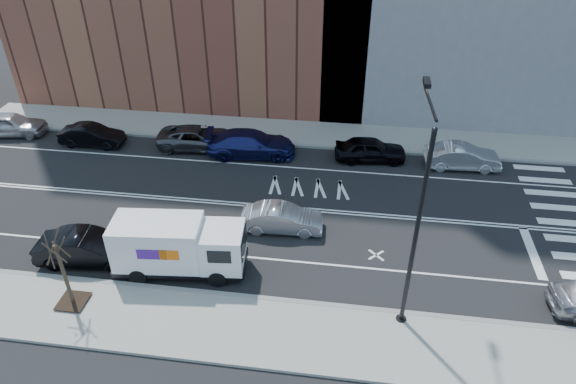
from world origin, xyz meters
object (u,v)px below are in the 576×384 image
(fedex_van, at_px, (178,246))
(far_parked_b, at_px, (92,135))
(far_parked_a, at_px, (11,124))
(driving_sedan, at_px, (282,219))

(fedex_van, bearing_deg, far_parked_b, 125.65)
(far_parked_a, xyz_separation_m, driving_sedan, (19.95, -7.93, -0.10))
(far_parked_a, bearing_deg, fedex_van, -134.47)
(fedex_van, height_order, far_parked_b, fedex_van)
(far_parked_b, height_order, driving_sedan, far_parked_b)
(driving_sedan, bearing_deg, fedex_van, 128.30)
(fedex_van, bearing_deg, far_parked_a, 138.14)
(driving_sedan, bearing_deg, far_parked_a, 65.53)
(far_parked_b, distance_m, driving_sedan, 15.61)
(fedex_van, bearing_deg, driving_sedan, 35.74)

